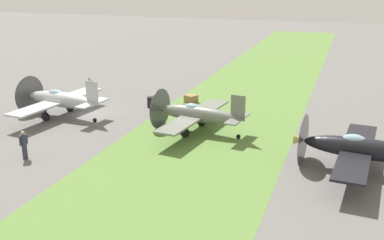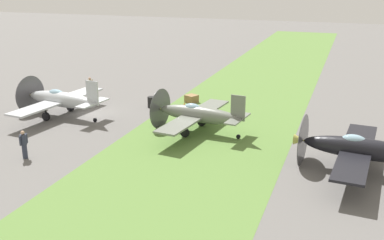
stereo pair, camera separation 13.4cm
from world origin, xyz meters
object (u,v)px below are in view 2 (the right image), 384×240
Objects in this scene: airplane_lead at (61,99)px; ground_crew_mechanic at (90,86)px; airplane_trail at (361,149)px; fuel_drum at (151,102)px; ground_crew_chief at (24,144)px; supply_crate at (192,99)px; airplane_wingman at (198,114)px; runway_marker_cone at (184,105)px.

airplane_lead is 5.31× the size of ground_crew_mechanic.
airplane_trail is 10.34× the size of fuel_drum.
fuel_drum is at bearing 174.94° from ground_crew_chief.
fuel_drum is at bearing -74.70° from ground_crew_mechanic.
airplane_wingman is at bearing -157.40° from supply_crate.
airplane_trail reaches higher than runway_marker_cone.
runway_marker_cone is at bearing 179.58° from supply_crate.
airplane_wingman is 11.40m from ground_crew_chief.
airplane_lead is 10.85m from supply_crate.
ground_crew_chief is (-7.94, 8.17, -0.39)m from airplane_wingman.
runway_marker_cone is (13.37, -5.18, -0.69)m from ground_crew_chief.
fuel_drum is 3.66m from supply_crate.
supply_crate is (1.01, -9.28, -0.59)m from ground_crew_mechanic.
supply_crate is at bearing 29.85° from airplane_wingman.
ground_crew_mechanic is 1.92× the size of fuel_drum.
fuel_drum is at bearing 107.66° from runway_marker_cone.
supply_crate is (7.16, 2.98, -0.98)m from airplane_wingman.
airplane_lead reaches higher than ground_crew_mechanic.
airplane_wingman is 9.77× the size of fuel_drum.
airplane_trail reaches higher than supply_crate.
fuel_drum is (12.54, -2.58, -0.46)m from ground_crew_chief.
airplane_wingman is 19.98× the size of runway_marker_cone.
airplane_trail is at bearing -127.96° from supply_crate.
ground_crew_chief is 15.98m from supply_crate.
ground_crew_chief is at bearing 168.38° from fuel_drum.
supply_crate is at bearing -41.45° from airplane_lead.
airplane_wingman is 5.08× the size of ground_crew_mechanic.
airplane_wingman is 7.82m from supply_crate.
ground_crew_mechanic is (14.10, 4.09, 0.00)m from ground_crew_chief.
airplane_lead is at bearing 123.90° from runway_marker_cone.
ground_crew_mechanic is (6.15, 1.19, -0.45)m from airplane_lead.
airplane_trail is 19.33m from ground_crew_chief.
runway_marker_cone is at bearing -49.09° from airplane_lead.
runway_marker_cone is at bearing -66.06° from ground_crew_mechanic.
airplane_lead reaches higher than airplane_wingman.
airplane_trail is 17.28m from supply_crate.
airplane_wingman is 6.29m from runway_marker_cone.
runway_marker_cone is at bearing -72.34° from fuel_drum.
runway_marker_cone is (0.83, -2.60, -0.23)m from fuel_drum.
fuel_drum is 2.05× the size of runway_marker_cone.
airplane_trail is 18.12m from fuel_drum.
airplane_lead is 8.47m from ground_crew_chief.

